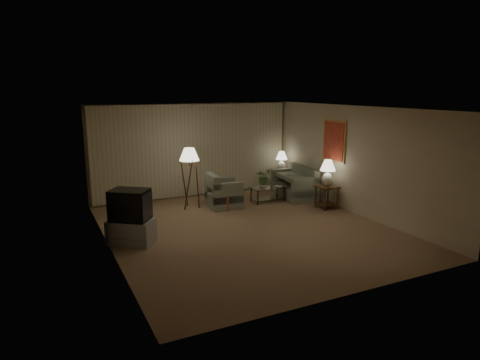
% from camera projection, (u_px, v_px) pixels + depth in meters
% --- Properties ---
extents(ground, '(7.00, 7.00, 0.00)m').
position_uv_depth(ground, '(247.00, 229.00, 9.67)').
color(ground, '#906C4F').
rests_on(ground, ground).
extents(room_shell, '(6.04, 7.02, 2.72)m').
position_uv_depth(room_shell, '(221.00, 144.00, 10.64)').
color(room_shell, '#BCAC90').
rests_on(room_shell, ground).
extents(sofa, '(1.79, 1.18, 0.71)m').
position_uv_depth(sofa, '(294.00, 185.00, 12.38)').
color(sofa, gray).
rests_on(sofa, ground).
extents(armchair, '(1.00, 0.96, 0.72)m').
position_uv_depth(armchair, '(224.00, 194.00, 11.37)').
color(armchair, gray).
rests_on(armchair, ground).
extents(side_table_near, '(0.51, 0.51, 0.60)m').
position_uv_depth(side_table_near, '(327.00, 193.00, 11.25)').
color(side_table_near, '#361E0E').
rests_on(side_table_near, ground).
extents(side_table_far, '(0.55, 0.46, 0.60)m').
position_uv_depth(side_table_far, '(281.00, 177.00, 13.27)').
color(side_table_far, '#361E0E').
rests_on(side_table_far, ground).
extents(table_lamp_near, '(0.40, 0.40, 0.70)m').
position_uv_depth(table_lamp_near, '(328.00, 171.00, 11.12)').
color(table_lamp_near, white).
rests_on(table_lamp_near, side_table_near).
extents(table_lamp_far, '(0.36, 0.36, 0.61)m').
position_uv_depth(table_lamp_far, '(282.00, 159.00, 13.15)').
color(table_lamp_far, white).
rests_on(table_lamp_far, side_table_far).
extents(coffee_table, '(0.98, 0.54, 0.41)m').
position_uv_depth(coffee_table, '(268.00, 192.00, 11.92)').
color(coffee_table, silver).
rests_on(coffee_table, ground).
extents(tv_cabinet, '(1.42, 1.41, 0.50)m').
position_uv_depth(tv_cabinet, '(131.00, 232.00, 8.72)').
color(tv_cabinet, '#A5A5A8').
rests_on(tv_cabinet, ground).
extents(crt_tv, '(1.24, 1.24, 0.63)m').
position_uv_depth(crt_tv, '(130.00, 205.00, 8.60)').
color(crt_tv, black).
rests_on(crt_tv, tv_cabinet).
extents(floor_lamp, '(0.52, 0.52, 1.60)m').
position_uv_depth(floor_lamp, '(190.00, 177.00, 11.18)').
color(floor_lamp, '#361E0E').
rests_on(floor_lamp, ground).
extents(ottoman, '(0.72, 0.72, 0.41)m').
position_uv_depth(ottoman, '(224.00, 201.00, 11.28)').
color(ottoman, '#9C5034').
rests_on(ottoman, ground).
extents(vase, '(0.18, 0.18, 0.16)m').
position_uv_depth(vase, '(263.00, 185.00, 11.81)').
color(vase, white).
rests_on(vase, coffee_table).
extents(flowers, '(0.51, 0.49, 0.45)m').
position_uv_depth(flowers, '(263.00, 174.00, 11.74)').
color(flowers, '#457031').
rests_on(flowers, vase).
extents(book, '(0.26, 0.27, 0.02)m').
position_uv_depth(book, '(277.00, 187.00, 11.91)').
color(book, olive).
rests_on(book, coffee_table).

